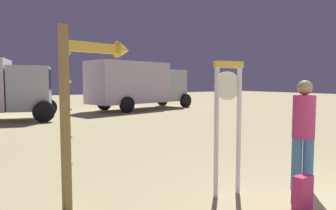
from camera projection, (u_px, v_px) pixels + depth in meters
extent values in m
cylinder|color=white|center=(216.00, 133.00, 4.57)|extent=(0.07, 0.07, 1.93)
cylinder|color=white|center=(239.00, 132.00, 4.72)|extent=(0.07, 0.07, 1.93)
cube|color=yellow|center=(229.00, 65.00, 4.57)|extent=(0.48, 0.17, 0.10)
cylinder|color=#E6EFCF|center=(227.00, 86.00, 4.62)|extent=(0.43, 0.13, 0.43)
cube|color=black|center=(226.00, 86.00, 4.64)|extent=(0.05, 0.02, 0.10)
cube|color=black|center=(226.00, 86.00, 4.64)|extent=(0.11, 0.03, 0.15)
cube|color=olive|center=(65.00, 119.00, 4.07)|extent=(0.12, 0.12, 2.47)
cube|color=yellow|center=(94.00, 48.00, 4.30)|extent=(0.79, 0.20, 0.14)
cone|color=yellow|center=(123.00, 50.00, 4.64)|extent=(0.26, 0.29, 0.25)
sphere|color=#FFF198|center=(72.00, 164.00, 4.17)|extent=(0.04, 0.04, 0.04)
sphere|color=#F7D88F|center=(71.00, 137.00, 4.14)|extent=(0.04, 0.04, 0.04)
sphere|color=#F4DD8D|center=(71.00, 109.00, 4.11)|extent=(0.04, 0.04, 0.04)
sphere|color=#F6F293|center=(70.00, 82.00, 4.08)|extent=(0.04, 0.04, 0.04)
sphere|color=#FADE92|center=(69.00, 53.00, 4.06)|extent=(0.04, 0.04, 0.04)
cylinder|color=teal|center=(296.00, 164.00, 4.91)|extent=(0.16, 0.16, 0.85)
cylinder|color=teal|center=(308.00, 165.00, 4.85)|extent=(0.16, 0.16, 0.85)
cylinder|color=#B53166|center=(304.00, 117.00, 4.82)|extent=(0.34, 0.34, 0.67)
sphere|color=#967953|center=(305.00, 88.00, 4.79)|extent=(0.23, 0.23, 0.23)
cube|color=#B52C61|center=(303.00, 193.00, 4.14)|extent=(0.28, 0.14, 0.47)
cube|color=#BF2C66|center=(296.00, 196.00, 4.22)|extent=(0.19, 0.04, 0.21)
cube|color=#ABB6C1|center=(30.00, 88.00, 13.96)|extent=(2.19, 2.45, 1.98)
cube|color=black|center=(50.00, 79.00, 14.19)|extent=(0.51, 1.68, 0.87)
cylinder|color=black|center=(44.00, 112.00, 13.17)|extent=(0.93, 0.49, 0.90)
cylinder|color=black|center=(48.00, 108.00, 15.27)|extent=(0.93, 0.49, 0.90)
cube|color=silver|center=(129.00, 83.00, 18.67)|extent=(5.27, 3.18, 2.47)
cube|color=#B1BBBB|center=(167.00, 85.00, 21.08)|extent=(2.08, 2.39, 2.07)
cube|color=black|center=(176.00, 79.00, 21.65)|extent=(0.40, 1.72, 0.91)
cylinder|color=black|center=(186.00, 101.00, 20.82)|extent=(0.93, 0.43, 0.90)
cylinder|color=black|center=(162.00, 99.00, 22.37)|extent=(0.93, 0.43, 0.90)
cylinder|color=black|center=(127.00, 105.00, 17.25)|extent=(0.93, 0.43, 0.90)
cylinder|color=black|center=(104.00, 103.00, 18.80)|extent=(0.93, 0.43, 0.90)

